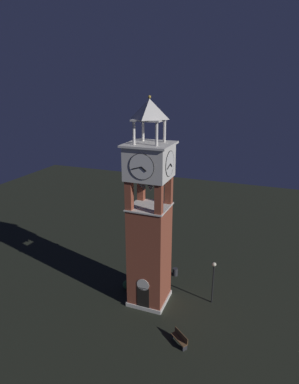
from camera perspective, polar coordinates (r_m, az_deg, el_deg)
name	(u,v)px	position (r m, az deg, el deg)	size (l,w,h in m)	color
ground	(149,300)	(31.01, 0.00, -18.44)	(80.00, 80.00, 0.00)	black
clock_tower	(149,225)	(27.21, 0.00, -5.87)	(3.65, 3.65, 17.86)	brown
park_bench	(180,338)	(26.76, 5.37, -24.32)	(1.53, 1.33, 0.95)	brown
lamp_post	(213,275)	(29.64, 11.21, -14.21)	(0.36, 0.36, 4.06)	black
trash_bin	(175,272)	(34.13, 4.54, -13.86)	(0.52, 0.52, 0.80)	#2D2D33
shrub_near_entry	(126,285)	(32.18, -4.09, -15.99)	(0.71, 0.71, 0.88)	#336638
shrub_left_of_tower	(149,277)	(33.36, -0.06, -14.82)	(1.04, 1.04, 0.62)	#336638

